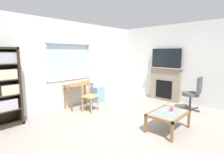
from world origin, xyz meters
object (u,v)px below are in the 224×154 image
at_px(desk_under_window, 79,88).
at_px(fireplace, 165,84).
at_px(office_chair, 194,92).
at_px(plastic_drawer_unit, 97,94).
at_px(sippy_cup, 171,109).
at_px(tv, 166,58).
at_px(coffee_table, 168,115).
at_px(wooden_chair, 89,95).

distance_m(desk_under_window, fireplace, 3.03).
bearing_deg(desk_under_window, office_chair, -51.58).
bearing_deg(plastic_drawer_unit, sippy_cup, -96.07).
xyz_separation_m(plastic_drawer_unit, tv, (1.76, -1.63, 1.24)).
distance_m(fireplace, office_chair, 1.21).
bearing_deg(desk_under_window, coffee_table, -81.89).
xyz_separation_m(office_chair, sippy_cup, (-1.63, -0.06, -0.10)).
bearing_deg(sippy_cup, office_chair, 2.09).
distance_m(desk_under_window, plastic_drawer_unit, 0.87).
xyz_separation_m(wooden_chair, plastic_drawer_unit, (0.81, 0.56, -0.20)).
bearing_deg(desk_under_window, fireplace, -31.39).
relative_size(wooden_chair, fireplace, 0.76).
relative_size(fireplace, coffee_table, 1.26).
bearing_deg(desk_under_window, tv, -31.57).
bearing_deg(fireplace, tv, 180.00).
relative_size(plastic_drawer_unit, tv, 0.51).
xyz_separation_m(coffee_table, sippy_cup, (0.12, -0.02, 0.10)).
height_order(desk_under_window, coffee_table, desk_under_window).
relative_size(desk_under_window, plastic_drawer_unit, 1.62).
bearing_deg(fireplace, coffee_table, -152.05).
bearing_deg(coffee_table, office_chair, 1.45).
bearing_deg(wooden_chair, fireplace, -22.32).
distance_m(coffee_table, sippy_cup, 0.16).
bearing_deg(plastic_drawer_unit, wooden_chair, -144.99).
bearing_deg(fireplace, plastic_drawer_unit, 137.57).
distance_m(wooden_chair, coffee_table, 2.26).
bearing_deg(wooden_chair, office_chair, -45.55).
relative_size(fireplace, tv, 1.13).
bearing_deg(tv, sippy_cup, -150.21).
bearing_deg(coffee_table, desk_under_window, 98.11).
relative_size(fireplace, office_chair, 1.18).
relative_size(wooden_chair, office_chair, 0.90).
xyz_separation_m(desk_under_window, office_chair, (2.14, -2.70, -0.05)).
bearing_deg(sippy_cup, fireplace, 29.57).
relative_size(tv, office_chair, 1.05).
bearing_deg(desk_under_window, wooden_chair, -90.20).
relative_size(coffee_table, sippy_cup, 10.42).
xyz_separation_m(tv, sippy_cup, (-2.06, -1.18, -1.05)).
distance_m(desk_under_window, sippy_cup, 2.81).
xyz_separation_m(plastic_drawer_unit, coffee_table, (-0.41, -2.79, 0.08)).
bearing_deg(wooden_chair, sippy_cup, -77.23).
bearing_deg(office_chair, plastic_drawer_unit, 115.90).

